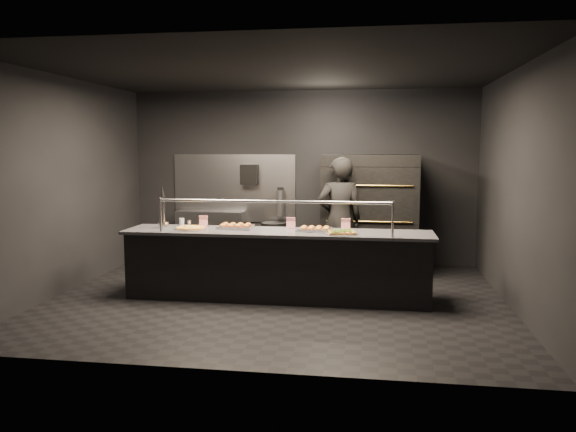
% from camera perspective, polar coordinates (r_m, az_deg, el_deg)
% --- Properties ---
extents(room, '(6.04, 6.00, 3.00)m').
position_cam_1_polar(room, '(7.44, -1.25, 2.93)').
color(room, black).
rests_on(room, ground).
extents(service_counter, '(4.10, 0.78, 1.37)m').
position_cam_1_polar(service_counter, '(7.53, -1.11, -4.95)').
color(service_counter, black).
rests_on(service_counter, ground).
extents(pizza_oven, '(1.50, 1.23, 1.91)m').
position_cam_1_polar(pizza_oven, '(9.22, 8.26, 0.34)').
color(pizza_oven, black).
rests_on(pizza_oven, ground).
extents(prep_shelf, '(1.20, 0.35, 0.90)m').
position_cam_1_polar(prep_shelf, '(10.12, -7.84, -2.03)').
color(prep_shelf, '#99999E').
rests_on(prep_shelf, ground).
extents(towel_dispenser, '(0.30, 0.20, 0.35)m').
position_cam_1_polar(towel_dispenser, '(9.90, -3.93, 4.23)').
color(towel_dispenser, black).
rests_on(towel_dispenser, room).
extents(fire_extinguisher, '(0.14, 0.14, 0.51)m').
position_cam_1_polar(fire_extinguisher, '(9.84, -0.77, 1.37)').
color(fire_extinguisher, '#B2B2B7').
rests_on(fire_extinguisher, room).
extents(beer_tap, '(0.15, 0.21, 0.58)m').
position_cam_1_polar(beer_tap, '(7.90, -12.57, 0.00)').
color(beer_tap, silver).
rests_on(beer_tap, service_counter).
extents(round_pizza, '(0.45, 0.45, 0.03)m').
position_cam_1_polar(round_pizza, '(7.71, -9.86, -1.22)').
color(round_pizza, silver).
rests_on(round_pizza, service_counter).
extents(slider_tray_a, '(0.49, 0.37, 0.07)m').
position_cam_1_polar(slider_tray_a, '(7.70, -5.36, -1.05)').
color(slider_tray_a, silver).
rests_on(slider_tray_a, service_counter).
extents(slider_tray_b, '(0.50, 0.42, 0.07)m').
position_cam_1_polar(slider_tray_b, '(7.42, 2.74, -1.35)').
color(slider_tray_b, silver).
rests_on(slider_tray_b, service_counter).
extents(square_pizza, '(0.43, 0.43, 0.05)m').
position_cam_1_polar(square_pizza, '(7.21, 5.47, -1.69)').
color(square_pizza, silver).
rests_on(square_pizza, service_counter).
extents(condiment_jar, '(0.17, 0.07, 0.11)m').
position_cam_1_polar(condiment_jar, '(8.01, -10.51, -0.66)').
color(condiment_jar, silver).
rests_on(condiment_jar, service_counter).
extents(tent_cards, '(2.11, 0.04, 0.15)m').
position_cam_1_polar(tent_cards, '(7.72, -0.91, -0.66)').
color(tent_cards, white).
rests_on(tent_cards, service_counter).
extents(trash_bin, '(0.44, 0.44, 0.74)m').
position_cam_1_polar(trash_bin, '(9.70, -1.44, -2.84)').
color(trash_bin, black).
rests_on(trash_bin, ground).
extents(worker, '(0.78, 0.61, 1.88)m').
position_cam_1_polar(worker, '(8.51, 5.26, -0.34)').
color(worker, black).
rests_on(worker, ground).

